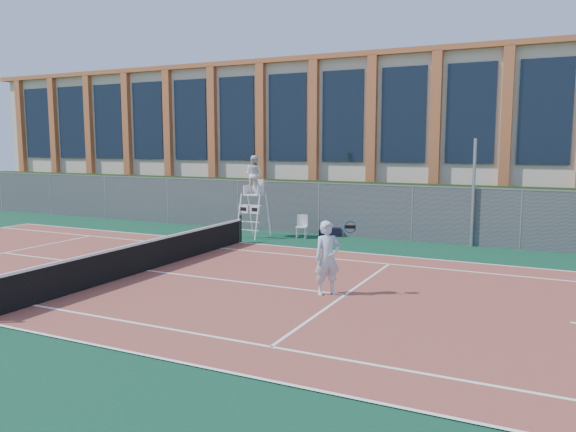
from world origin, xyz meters
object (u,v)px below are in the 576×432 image
at_px(plastic_chair, 302,224).
at_px(tennis_player, 328,258).
at_px(steel_pole, 473,193).
at_px(umpire_chair, 254,177).

relative_size(plastic_chair, tennis_player, 0.50).
relative_size(steel_pole, plastic_chair, 4.27).
bearing_deg(plastic_chair, steel_pole, 8.68).
relative_size(steel_pole, tennis_player, 2.14).
bearing_deg(tennis_player, steel_pole, 75.19).
height_order(umpire_chair, plastic_chair, umpire_chair).
xyz_separation_m(plastic_chair, tennis_player, (4.26, -7.83, 0.41)).
bearing_deg(tennis_player, umpire_chair, 130.53).
distance_m(plastic_chair, tennis_player, 8.93).
height_order(steel_pole, umpire_chair, steel_pole).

